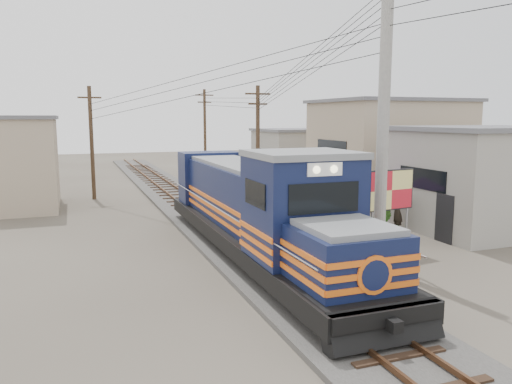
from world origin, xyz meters
name	(u,v)px	position (x,y,z in m)	size (l,w,h in m)	color
ground	(278,274)	(0.00, 0.00, 0.00)	(120.00, 120.00, 0.00)	#473F35
ballast	(203,216)	(0.00, 10.00, 0.08)	(3.60, 70.00, 0.16)	#595651
track	(203,212)	(0.00, 10.00, 0.26)	(1.15, 70.00, 0.12)	#51331E
locomotive	(258,211)	(0.00, 1.96, 1.75)	(2.97, 16.19, 4.01)	black
utility_pole_main	(383,120)	(3.50, -0.50, 5.00)	(0.40, 0.40, 10.00)	#9E9B93
wooden_pole_mid	(258,141)	(4.50, 14.00, 3.68)	(1.60, 0.24, 7.00)	#4C3826
wooden_pole_far	(205,131)	(4.80, 28.00, 3.93)	(1.60, 0.24, 7.50)	#4C3826
wooden_pole_left	(92,141)	(-5.00, 18.00, 3.68)	(1.60, 0.24, 7.00)	#4C3826
power_lines	(206,64)	(-0.14, 8.49, 7.56)	(9.65, 19.00, 3.30)	black
shophouse_front	(485,178)	(11.50, 3.00, 2.36)	(7.35, 6.30, 4.70)	gray
shophouse_mid	(388,149)	(12.50, 12.00, 3.11)	(8.40, 7.35, 6.20)	tan
shophouse_back	(298,155)	(11.00, 22.00, 2.11)	(6.30, 6.30, 4.20)	gray
billboard	(391,192)	(4.81, 0.76, 2.36)	(2.07, 0.39, 3.20)	#99999E
market_umbrella	(374,185)	(6.59, 4.54, 2.05)	(2.69, 2.69, 2.33)	black
vendor	(397,212)	(7.26, 3.65, 0.95)	(0.69, 0.45, 1.90)	black
plant_nursery	(355,227)	(4.94, 3.33, 0.49)	(3.31, 3.24, 1.10)	#254B15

